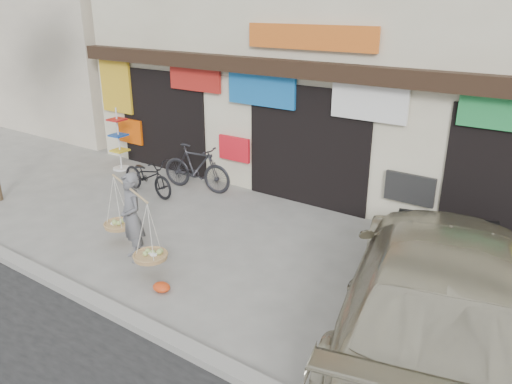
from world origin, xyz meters
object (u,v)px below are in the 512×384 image
Objects in this scene: bike_1 at (196,168)px; suv at (442,290)px; street_vendor at (132,221)px; bike_0 at (148,176)px; display_rack at (119,145)px.

suv is (6.65, -2.68, 0.29)m from bike_1.
bike_1 is 0.30× the size of suv.
street_vendor is 1.14× the size of bike_0.
display_rack reaches higher than bike_1.
display_rack is (-4.27, 3.34, -0.06)m from street_vendor.
bike_0 is 7.66m from suv.
street_vendor is at bearing -38.00° from display_rack.
suv reaches higher than street_vendor.
suv is at bearing -15.83° from display_rack.
bike_1 is at bearing 134.53° from street_vendor.
suv is (7.43, -1.79, 0.41)m from bike_0.
bike_0 is 1.19m from bike_1.
display_rack reaches higher than bike_0.
bike_1 is at bearing -35.74° from suv.
street_vendor is at bearing -131.80° from bike_0.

